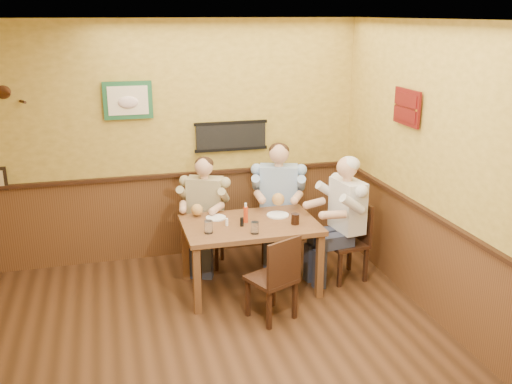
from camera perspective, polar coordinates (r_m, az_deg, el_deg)
room at (r=4.41m, az=-6.57°, el=2.06°), size 5.02×5.03×2.81m
dining_table at (r=6.01m, az=-0.59°, el=-3.92°), size 1.40×0.90×0.75m
chair_back_left at (r=6.68m, az=-5.01°, el=-4.00°), size 0.50×0.50×0.82m
chair_back_right at (r=6.80m, az=2.23°, el=-3.19°), size 0.52×0.52×0.90m
chair_right_end at (r=6.38m, az=8.96°, el=-4.91°), size 0.46×0.46×0.88m
chair_near_side at (r=5.53m, az=1.54°, el=-8.47°), size 0.53×0.53×0.87m
diner_tan_shirt at (r=6.62m, az=-5.05°, el=-2.57°), size 0.71×0.71×1.18m
diner_blue_polo at (r=6.74m, az=2.25°, el=-1.65°), size 0.75×0.75×1.29m
diner_white_elder at (r=6.31m, az=9.04°, el=-3.32°), size 0.66×0.66×1.26m
water_glass_left at (r=5.70m, az=-4.77°, el=-3.51°), size 0.10×0.10×0.13m
water_glass_mid at (r=5.67m, az=-0.12°, el=-3.60°), size 0.10×0.10×0.12m
cola_tumbler at (r=5.93m, az=3.94°, el=-2.71°), size 0.09×0.09×0.11m
hot_sauce_bottle at (r=5.96m, az=-1.03°, el=-2.19°), size 0.06×0.06×0.19m
salt_shaker at (r=5.89m, az=-2.95°, el=-3.02°), size 0.04×0.04×0.08m
pepper_shaker at (r=5.87m, az=-1.42°, el=-3.01°), size 0.04×0.04×0.09m
plate_far_left at (r=6.12m, az=-4.04°, el=-2.58°), size 0.25×0.25×0.01m
plate_far_right at (r=6.18m, az=2.19°, el=-2.31°), size 0.29×0.29×0.02m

